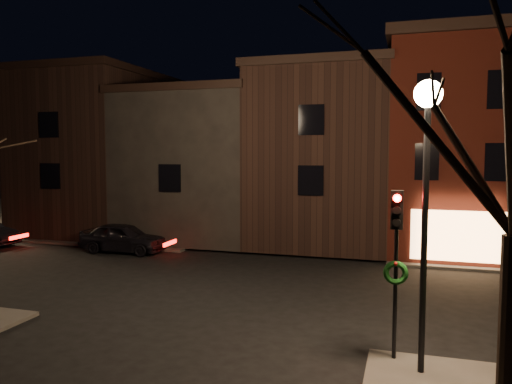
{
  "coord_description": "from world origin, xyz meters",
  "views": [
    {
      "loc": [
        5.82,
        -17.46,
        5.06
      ],
      "look_at": [
        -0.86,
        4.44,
        3.2
      ],
      "focal_mm": 35.0,
      "sensor_mm": 36.0,
      "label": 1
    }
  ],
  "objects": [
    {
      "name": "row_building_a",
      "position": [
        1.5,
        10.5,
        4.83
      ],
      "size": [
        7.3,
        10.3,
        9.4
      ],
      "color": "black",
      "rests_on": "ground"
    },
    {
      "name": "corner_building",
      "position": [
        8.0,
        9.47,
        5.4
      ],
      "size": [
        6.5,
        8.5,
        10.5
      ],
      "color": "#45130C",
      "rests_on": "ground"
    },
    {
      "name": "ground",
      "position": [
        0.0,
        0.0,
        0.0
      ],
      "size": [
        120.0,
        120.0,
        0.0
      ],
      "primitive_type": "plane",
      "color": "black",
      "rests_on": "ground"
    },
    {
      "name": "parked_car_a",
      "position": [
        -7.83,
        4.33,
        0.75
      ],
      "size": [
        4.38,
        1.78,
        1.49
      ],
      "primitive_type": "imported",
      "rotation": [
        0.0,
        0.0,
        1.58
      ],
      "color": "black",
      "rests_on": "ground"
    },
    {
      "name": "street_lamp_near",
      "position": [
        6.2,
        -6.0,
        5.18
      ],
      "size": [
        0.6,
        0.6,
        6.48
      ],
      "color": "black",
      "rests_on": "sidewalk_near_right"
    },
    {
      "name": "sidewalk_far_left",
      "position": [
        -20.0,
        20.0,
        0.06
      ],
      "size": [
        30.0,
        30.0,
        0.12
      ],
      "primitive_type": "cube",
      "color": "#2D2B28",
      "rests_on": "ground"
    },
    {
      "name": "row_building_c",
      "position": [
        -13.0,
        10.5,
        5.08
      ],
      "size": [
        7.3,
        10.3,
        9.9
      ],
      "color": "black",
      "rests_on": "ground"
    },
    {
      "name": "row_building_b",
      "position": [
        -5.75,
        10.5,
        4.33
      ],
      "size": [
        7.8,
        10.3,
        8.4
      ],
      "color": "black",
      "rests_on": "ground"
    },
    {
      "name": "traffic_signal",
      "position": [
        5.6,
        -5.51,
        2.81
      ],
      "size": [
        0.58,
        0.38,
        4.05
      ],
      "color": "black",
      "rests_on": "sidewalk_near_right"
    }
  ]
}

